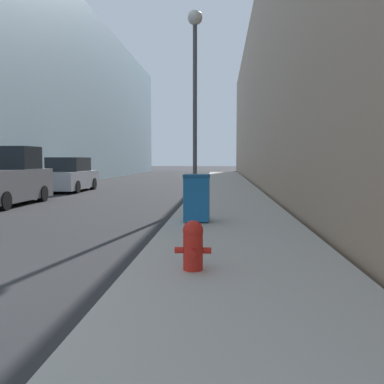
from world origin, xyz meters
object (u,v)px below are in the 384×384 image
(trash_bin, at_px, (197,197))
(parked_sedan_near, at_px, (69,176))
(lamppost, at_px, (195,75))
(pickup_truck, at_px, (0,180))
(fire_hydrant, at_px, (193,244))

(trash_bin, xyz_separation_m, parked_sedan_near, (-7.41, 11.41, 0.07))
(lamppost, height_order, parked_sedan_near, lamppost)
(trash_bin, height_order, lamppost, lamppost)
(lamppost, xyz_separation_m, parked_sedan_near, (-7.08, 6.78, -3.85))
(lamppost, bearing_deg, trash_bin, -85.86)
(trash_bin, xyz_separation_m, pickup_truck, (-7.53, 4.59, 0.17))
(trash_bin, bearing_deg, lamppost, 94.14)
(pickup_truck, bearing_deg, trash_bin, -31.33)
(fire_hydrant, relative_size, parked_sedan_near, 0.15)
(pickup_truck, bearing_deg, lamppost, 0.36)
(fire_hydrant, bearing_deg, trash_bin, 92.68)
(pickup_truck, bearing_deg, parked_sedan_near, 89.00)
(parked_sedan_near, bearing_deg, pickup_truck, -91.00)
(lamppost, relative_size, parked_sedan_near, 1.46)
(lamppost, distance_m, parked_sedan_near, 10.53)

